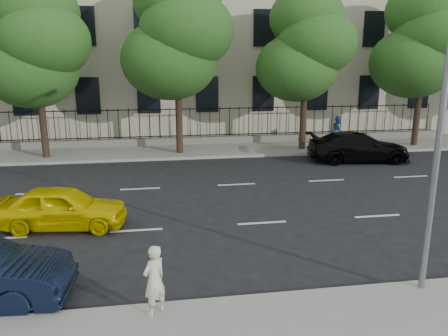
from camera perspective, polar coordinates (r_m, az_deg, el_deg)
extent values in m
plane|color=black|center=(12.06, 7.90, -11.39)|extent=(120.00, 120.00, 0.00)
cube|color=gray|center=(25.13, -1.34, 2.40)|extent=(60.00, 4.00, 0.15)
cube|color=#B8AC92|center=(33.77, -3.64, 20.58)|extent=(34.00, 12.00, 18.00)
cube|color=slate|center=(26.74, -1.84, 3.71)|extent=(30.00, 0.50, 0.40)
cube|color=black|center=(26.68, -1.84, 4.34)|extent=(28.80, 0.05, 0.05)
cube|color=black|center=(26.46, -1.87, 7.76)|extent=(28.80, 0.05, 0.05)
cylinder|color=slate|center=(10.01, 26.64, 6.81)|extent=(0.14, 0.14, 8.00)
cylinder|color=#382619|center=(24.52, -22.49, 4.75)|extent=(0.36, 0.36, 2.97)
ellipsoid|color=#21541C|center=(24.66, -23.91, 11.67)|extent=(4.75, 4.75, 3.90)
ellipsoid|color=#21541C|center=(23.97, -22.40, 15.07)|extent=(4.50, 4.50, 3.70)
ellipsoid|color=#21541C|center=(24.73, -23.34, 18.13)|extent=(4.25, 4.25, 3.50)
cylinder|color=#382619|center=(23.86, -5.89, 5.94)|extent=(0.36, 0.36, 3.32)
ellipsoid|color=#21541C|center=(23.91, -7.12, 13.82)|extent=(5.13, 5.13, 4.21)
ellipsoid|color=#21541C|center=(23.50, -4.89, 17.50)|extent=(4.86, 4.86, 4.00)
ellipsoid|color=#21541C|center=(24.21, -6.09, 20.90)|extent=(4.59, 4.59, 3.78)
cylinder|color=#382619|center=(25.25, 10.27, 5.96)|extent=(0.36, 0.36, 3.08)
ellipsoid|color=#21541C|center=(25.17, 9.46, 12.78)|extent=(4.56, 4.56, 3.74)
ellipsoid|color=#21541C|center=(25.01, 11.99, 15.69)|extent=(4.32, 4.32, 3.55)
ellipsoid|color=#21541C|center=(25.51, 10.76, 18.68)|extent=(4.08, 4.08, 3.36)
cylinder|color=#382619|center=(28.33, 23.85, 5.99)|extent=(0.36, 0.36, 3.22)
ellipsoid|color=#21541C|center=(28.16, 23.46, 12.49)|extent=(4.94, 4.94, 4.06)
ellipsoid|color=#21541C|center=(28.26, 25.90, 15.16)|extent=(4.68, 4.68, 3.85)
ellipsoid|color=#21541C|center=(28.63, 24.82, 18.12)|extent=(4.42, 4.42, 3.64)
imported|color=#E1C800|center=(14.52, -20.37, -4.86)|extent=(4.07, 2.02, 1.33)
imported|color=black|center=(23.51, 17.18, 2.64)|extent=(5.40, 2.70, 1.51)
imported|color=beige|center=(9.06, -9.09, -14.26)|extent=(0.63, 0.62, 1.47)
imported|color=#305A98|center=(26.86, 14.66, 4.77)|extent=(0.89, 1.01, 1.76)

